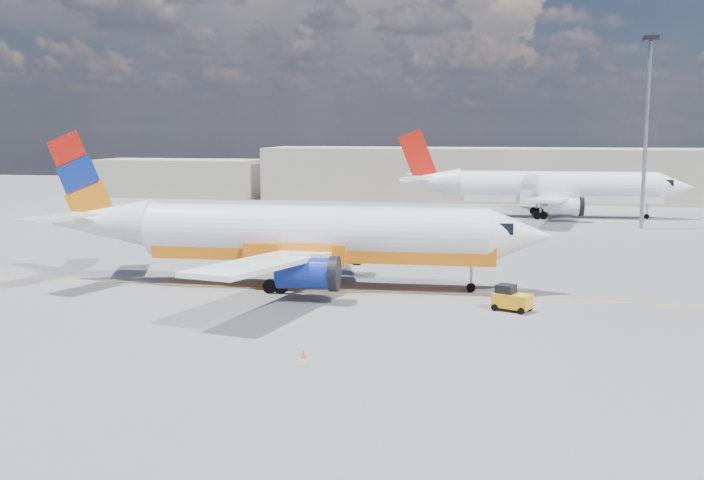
% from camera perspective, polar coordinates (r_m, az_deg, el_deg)
% --- Properties ---
extents(ground, '(240.00, 240.00, 0.00)m').
position_cam_1_polar(ground, '(49.94, 2.61, -4.61)').
color(ground, slate).
rests_on(ground, ground).
extents(taxi_line, '(70.00, 0.15, 0.01)m').
position_cam_1_polar(taxi_line, '(52.84, 3.09, -3.90)').
color(taxi_line, gold).
rests_on(taxi_line, ground).
extents(terminal_main, '(70.00, 14.00, 8.00)m').
position_cam_1_polar(terminal_main, '(123.41, 10.08, 4.74)').
color(terminal_main, '#B4AB9B').
rests_on(terminal_main, ground).
extents(terminal_annex, '(26.00, 10.00, 6.00)m').
position_cam_1_polar(terminal_annex, '(131.24, -12.41, 4.43)').
color(terminal_annex, '#B4AB9B').
rests_on(terminal_annex, ground).
extents(main_jet, '(36.11, 28.55, 10.95)m').
position_cam_1_polar(main_jet, '(54.67, -3.90, 0.37)').
color(main_jet, white).
rests_on(main_jet, ground).
extents(second_jet, '(36.22, 28.62, 10.98)m').
position_cam_1_polar(second_jet, '(100.63, 14.04, 3.69)').
color(second_jet, white).
rests_on(second_jet, ground).
extents(gse_tug, '(2.53, 2.13, 1.59)m').
position_cam_1_polar(gse_tug, '(48.67, 11.49, -4.20)').
color(gse_tug, black).
rests_on(gse_tug, ground).
extents(traffic_cone, '(0.36, 0.36, 0.51)m').
position_cam_1_polar(traffic_cone, '(38.04, -3.57, -8.32)').
color(traffic_cone, white).
rests_on(traffic_cone, ground).
extents(floodlight_mast, '(1.52, 1.52, 20.83)m').
position_cam_1_polar(floodlight_mast, '(91.78, 20.66, 8.53)').
color(floodlight_mast, gray).
rests_on(floodlight_mast, ground).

